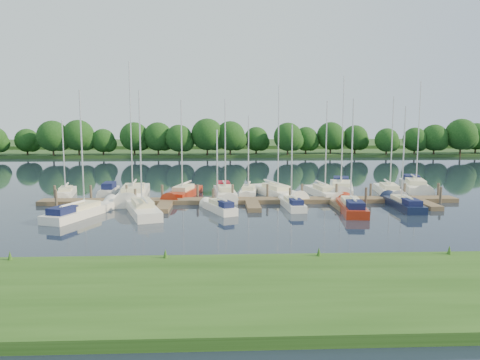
{
  "coord_description": "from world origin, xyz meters",
  "views": [
    {
      "loc": [
        -3.03,
        -36.27,
        7.97
      ],
      "look_at": [
        -1.05,
        8.0,
        2.2
      ],
      "focal_mm": 35.0,
      "sensor_mm": 36.0,
      "label": 1
    }
  ],
  "objects_px": {
    "sailboat_n_0": "(66,194)",
    "dock": "(251,202)",
    "motorboat": "(109,191)",
    "sailboat_s_2": "(219,208)",
    "sailboat_n_5": "(249,193)"
  },
  "relations": [
    {
      "from": "sailboat_n_0",
      "to": "sailboat_s_2",
      "type": "relative_size",
      "value": 1.11
    },
    {
      "from": "sailboat_n_0",
      "to": "sailboat_n_5",
      "type": "bearing_deg",
      "value": 169.11
    },
    {
      "from": "dock",
      "to": "motorboat",
      "type": "xyz_separation_m",
      "value": [
        -14.9,
        6.55,
        0.13
      ]
    },
    {
      "from": "dock",
      "to": "motorboat",
      "type": "relative_size",
      "value": 8.1
    },
    {
      "from": "motorboat",
      "to": "sailboat_n_5",
      "type": "xyz_separation_m",
      "value": [
        14.95,
        -1.41,
        -0.06
      ]
    },
    {
      "from": "sailboat_n_0",
      "to": "sailboat_s_2",
      "type": "bearing_deg",
      "value": 140.38
    },
    {
      "from": "sailboat_n_0",
      "to": "motorboat",
      "type": "xyz_separation_m",
      "value": [
        4.14,
        1.23,
        0.06
      ]
    },
    {
      "from": "motorboat",
      "to": "sailboat_n_5",
      "type": "height_order",
      "value": "sailboat_n_5"
    },
    {
      "from": "sailboat_n_0",
      "to": "dock",
      "type": "bearing_deg",
      "value": 154.03
    },
    {
      "from": "dock",
      "to": "sailboat_n_5",
      "type": "xyz_separation_m",
      "value": [
        0.05,
        5.14,
        0.07
      ]
    },
    {
      "from": "sailboat_n_0",
      "to": "sailboat_n_5",
      "type": "relative_size",
      "value": 0.95
    },
    {
      "from": "sailboat_n_5",
      "to": "sailboat_n_0",
      "type": "bearing_deg",
      "value": 6.7
    },
    {
      "from": "motorboat",
      "to": "sailboat_s_2",
      "type": "bearing_deg",
      "value": 138.75
    },
    {
      "from": "dock",
      "to": "motorboat",
      "type": "bearing_deg",
      "value": 156.26
    },
    {
      "from": "dock",
      "to": "sailboat_s_2",
      "type": "height_order",
      "value": "sailboat_s_2"
    }
  ]
}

